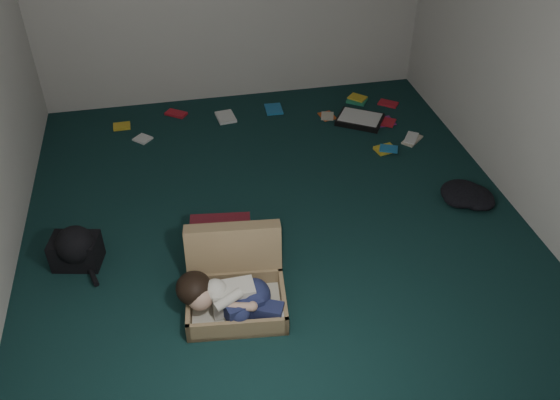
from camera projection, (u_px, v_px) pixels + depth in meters
name	position (u px, v px, depth m)	size (l,w,h in m)	color
floor	(276.00, 223.00, 4.81)	(4.50, 4.50, 0.00)	#0F2C2B
wall_front	(390.00, 332.00, 2.27)	(4.50, 4.50, 0.00)	silver
wall_right	(543.00, 52.00, 4.34)	(4.50, 4.50, 0.00)	silver
suitcase	(235.00, 283.00, 4.08)	(0.73, 0.72, 0.49)	#997D54
person	(229.00, 297.00, 3.92)	(0.71, 0.40, 0.30)	silver
maroon_bin	(221.00, 244.00, 4.38)	(0.49, 0.40, 0.31)	#58111A
backpack	(76.00, 250.00, 4.37)	(0.43, 0.34, 0.26)	black
clothing_pile	(474.00, 194.00, 5.00)	(0.46, 0.38, 0.15)	black
paper_tray	(360.00, 119.00, 6.08)	(0.56, 0.52, 0.06)	black
book_scatter	(290.00, 121.00, 6.09)	(3.03, 1.33, 0.02)	yellow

